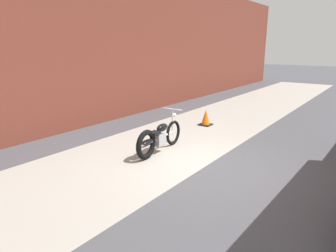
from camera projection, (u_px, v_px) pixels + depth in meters
ground_plane at (206, 166)px, 6.92m from camera, size 80.00×80.00×0.00m
sidewalk_slab at (147, 151)px, 7.91m from camera, size 36.00×3.50×0.01m
brick_building_wall at (58, 43)px, 9.17m from camera, size 36.00×0.50×5.47m
motorcycle_black at (157, 138)px, 7.66m from camera, size 2.01×0.58×1.03m
traffic_cone at (206, 118)px, 10.41m from camera, size 0.40×0.40×0.55m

